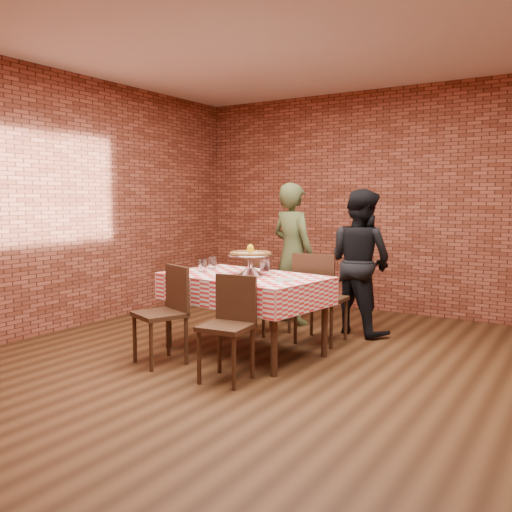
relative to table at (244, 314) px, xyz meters
The scene contains 19 objects.
ground 0.75m from the table, 37.71° to the right, with size 6.00×6.00×0.00m, color black.
back_wall 2.86m from the table, 78.76° to the left, with size 5.50×5.50×0.00m, color maroon.
table is the anchor object (origin of this frame).
tablecloth 0.25m from the table, ahead, with size 1.56×0.95×0.26m, color red, non-canonical shape.
pizza_stand 0.48m from the table, 23.65° to the left, with size 0.44×0.44×0.19m, color silver, non-canonical shape.
pizza 0.59m from the table, 23.65° to the left, with size 0.40×0.40×0.03m, color beige.
lemon 0.64m from the table, 23.65° to the left, with size 0.07×0.07×0.09m, color yellow.
water_glass_left 0.65m from the table, behind, with size 0.08×0.08×0.13m, color white.
water_glass_right 0.72m from the table, 158.94° to the left, with size 0.08×0.08×0.13m, color white.
side_plate 0.65m from the table, 13.41° to the right, with size 0.17×0.17×0.01m, color white.
sweetener_packet_a 0.69m from the table, 23.12° to the right, with size 0.05×0.04×0.01m, color white.
sweetener_packet_b 0.78m from the table, 21.66° to the right, with size 0.05×0.04×0.01m, color white.
condiment_caddy 0.55m from the table, 77.92° to the left, with size 0.10×0.08×0.14m, color silver.
chair_near_left 0.84m from the table, 121.67° to the right, with size 0.40×0.40×0.88m, color #382315, non-canonical shape.
chair_near_right 0.86m from the table, 66.17° to the right, with size 0.38×0.38×0.86m, color #382315, non-canonical shape.
chair_far_left 0.82m from the table, 105.11° to the left, with size 0.41×0.41×0.89m, color #382315, non-canonical shape.
chair_far_right 0.88m from the table, 57.74° to the left, with size 0.46×0.46×0.94m, color #382315, non-canonical shape.
diner_olive 1.45m from the table, 98.52° to the left, with size 0.61×0.40×1.67m, color #3F4726.
diner_black 1.53m from the table, 63.32° to the left, with size 0.77×0.60×1.59m, color black.
Camera 1 is at (2.32, -3.86, 1.48)m, focal length 37.79 mm.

